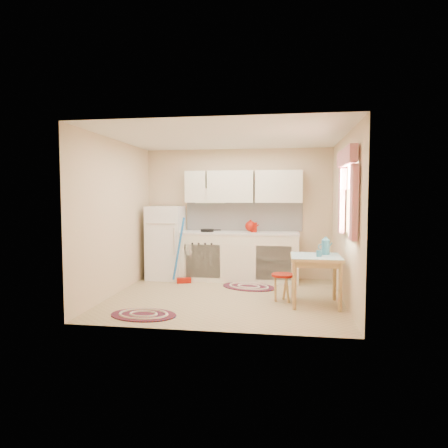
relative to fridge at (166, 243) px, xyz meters
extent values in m
plane|color=tan|center=(1.35, -1.25, -0.70)|extent=(3.60, 3.60, 0.00)
cube|color=silver|center=(1.35, -1.25, 1.80)|extent=(3.60, 3.20, 0.04)
cube|color=#CEB28B|center=(1.35, 0.35, 0.55)|extent=(3.60, 0.04, 2.50)
cube|color=#CEB28B|center=(1.35, -2.85, 0.55)|extent=(3.60, 0.04, 2.50)
cube|color=#CEB28B|center=(-0.45, -1.25, 0.55)|extent=(0.04, 3.20, 2.50)
cube|color=#CEB28B|center=(3.15, -1.25, 0.55)|extent=(0.04, 3.20, 2.50)
cube|color=white|center=(1.47, 0.34, 0.50)|extent=(2.25, 0.03, 0.55)
cube|color=white|center=(1.47, 0.19, 1.07)|extent=(2.25, 0.33, 0.60)
cube|color=white|center=(3.13, -1.80, 0.85)|extent=(0.04, 0.85, 0.95)
cube|color=white|center=(0.00, 0.00, 0.00)|extent=(0.65, 0.60, 1.40)
cube|color=white|center=(1.39, 0.05, -0.26)|extent=(2.25, 0.60, 0.88)
cube|color=silver|center=(1.39, 0.05, 0.20)|extent=(2.27, 0.62, 0.04)
cylinder|color=black|center=(0.81, 0.00, 0.24)|extent=(0.31, 0.31, 0.05)
cylinder|color=#931005|center=(1.69, 0.05, 0.30)|extent=(0.14, 0.14, 0.16)
cube|color=tan|center=(2.71, -1.48, -0.34)|extent=(0.72, 0.72, 0.72)
cylinder|color=#931005|center=(2.24, -1.36, -0.49)|extent=(0.43, 0.43, 0.42)
cylinder|color=teal|center=(2.75, -1.58, 0.07)|extent=(0.09, 0.09, 0.10)
camera|label=1|loc=(2.24, -7.38, 0.89)|focal=32.00mm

